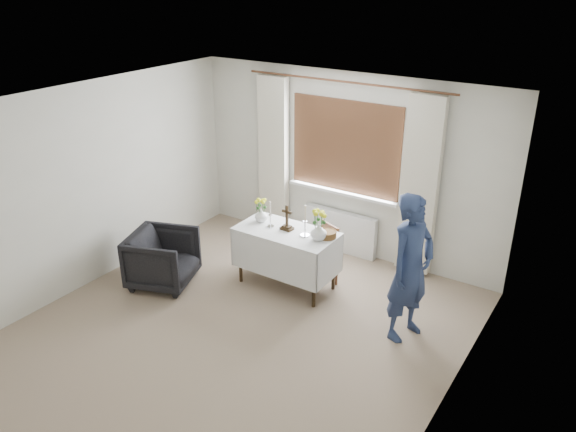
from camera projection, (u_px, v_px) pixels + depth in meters
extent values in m
plane|color=gray|center=(234.00, 336.00, 6.14)|extent=(5.00, 5.00, 0.00)
cube|color=white|center=(286.00, 258.00, 6.97)|extent=(1.24, 0.64, 0.76)
imported|color=black|center=(163.00, 259.00, 7.02)|extent=(0.98, 0.97, 0.70)
imported|color=navy|center=(410.00, 268.00, 5.85)|extent=(0.56, 0.69, 1.65)
cube|color=silver|center=(340.00, 231.00, 7.87)|extent=(1.10, 0.10, 0.60)
imported|color=silver|center=(261.00, 215.00, 7.03)|extent=(0.21, 0.21, 0.17)
imported|color=silver|center=(319.00, 232.00, 6.55)|extent=(0.22, 0.22, 0.20)
cylinder|color=brown|center=(327.00, 234.00, 6.63)|extent=(0.24, 0.24, 0.08)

